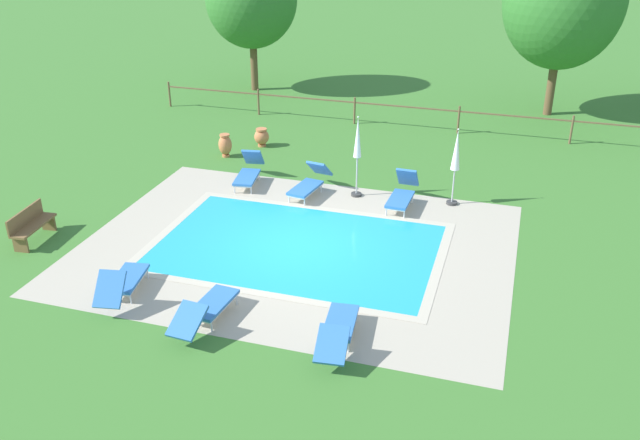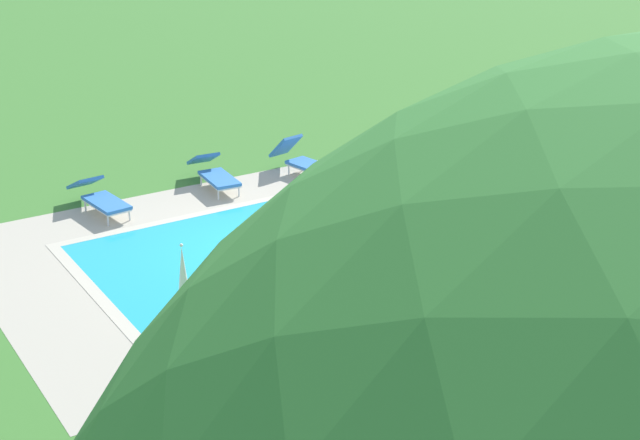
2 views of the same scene
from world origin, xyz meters
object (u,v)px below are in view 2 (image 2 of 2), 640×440
at_px(sun_lounger_north_near_steps, 253,323).
at_px(terracotta_urn_by_tree, 636,277).
at_px(sun_lounger_north_end, 215,173).
at_px(patio_umbrella_closed_row_west, 184,295).
at_px(patio_umbrella_closed_row_mid_west, 338,242).
at_px(sun_lounger_north_mid, 100,197).
at_px(wooden_bench_lawn_side, 467,150).
at_px(sun_lounger_north_far, 393,283).
at_px(sun_lounger_south_mid, 304,160).
at_px(sun_lounger_south_far, 491,261).

bearing_deg(sun_lounger_north_near_steps, terracotta_urn_by_tree, 161.45).
distance_m(sun_lounger_north_end, patio_umbrella_closed_row_west, 8.79).
xyz_separation_m(sun_lounger_north_end, patio_umbrella_closed_row_mid_west, (1.38, 7.40, 1.25)).
relative_size(sun_lounger_north_near_steps, patio_umbrella_closed_row_west, 0.81).
height_order(sun_lounger_north_mid, sun_lounger_north_end, sun_lounger_north_end).
relative_size(sun_lounger_north_end, wooden_bench_lawn_side, 1.37).
relative_size(sun_lounger_north_far, wooden_bench_lawn_side, 1.32).
distance_m(sun_lounger_north_far, sun_lounger_south_mid, 7.07).
bearing_deg(sun_lounger_south_far, sun_lounger_north_end, -74.29).
height_order(sun_lounger_south_mid, sun_lounger_south_far, sun_lounger_south_far).
bearing_deg(sun_lounger_north_mid, patio_umbrella_closed_row_mid_west, 101.47).
relative_size(sun_lounger_north_end, patio_umbrella_closed_row_west, 0.91).
relative_size(sun_lounger_north_far, sun_lounger_north_end, 0.96).
bearing_deg(sun_lounger_south_mid, sun_lounger_north_far, 71.49).
relative_size(patio_umbrella_closed_row_west, wooden_bench_lawn_side, 1.51).
distance_m(sun_lounger_north_end, wooden_bench_lawn_side, 6.35).
bearing_deg(sun_lounger_north_mid, sun_lounger_north_far, 112.22).
bearing_deg(patio_umbrella_closed_row_west, patio_umbrella_closed_row_mid_west, -175.35).
height_order(sun_lounger_north_far, patio_umbrella_closed_row_west, patio_umbrella_closed_row_west).
height_order(sun_lounger_north_far, patio_umbrella_closed_row_mid_west, patio_umbrella_closed_row_mid_west).
height_order(sun_lounger_north_far, sun_lounger_north_end, sun_lounger_north_far).
xyz_separation_m(sun_lounger_south_far, patio_umbrella_closed_row_west, (6.27, 0.28, 1.11)).
bearing_deg(sun_lounger_south_far, wooden_bench_lawn_side, -126.80).
relative_size(sun_lounger_north_mid, patio_umbrella_closed_row_west, 0.92).
bearing_deg(sun_lounger_north_end, wooden_bench_lawn_side, 160.66).
bearing_deg(sun_lounger_south_far, patio_umbrella_closed_row_west, 2.59).
height_order(sun_lounger_south_far, patio_umbrella_closed_row_mid_west, patio_umbrella_closed_row_mid_west).
height_order(sun_lounger_north_end, sun_lounger_south_mid, sun_lounger_south_mid).
relative_size(sun_lounger_north_mid, sun_lounger_north_far, 1.05).
bearing_deg(sun_lounger_south_mid, sun_lounger_north_end, -9.93).
bearing_deg(sun_lounger_south_far, sun_lounger_north_mid, -55.78).
bearing_deg(patio_umbrella_closed_row_mid_west, sun_lounger_south_mid, -117.30).
xyz_separation_m(sun_lounger_north_far, terracotta_urn_by_tree, (-3.74, 2.20, 0.05)).
height_order(sun_lounger_north_far, terracotta_urn_by_tree, sun_lounger_north_far).
bearing_deg(sun_lounger_north_far, sun_lounger_south_far, 173.03).
xyz_separation_m(sun_lounger_north_mid, sun_lounger_south_far, (-4.93, 7.24, 0.04)).
bearing_deg(sun_lounger_south_far, sun_lounger_north_far, -6.97).
relative_size(patio_umbrella_closed_row_mid_west, terracotta_urn_by_tree, 3.07).
relative_size(sun_lounger_north_far, terracotta_urn_by_tree, 2.51).
distance_m(sun_lounger_south_far, patio_umbrella_closed_row_mid_west, 3.65).
xyz_separation_m(sun_lounger_north_mid, sun_lounger_south_mid, (-5.10, 0.29, 0.03)).
relative_size(sun_lounger_north_mid, sun_lounger_south_mid, 1.06).
height_order(sun_lounger_north_mid, patio_umbrella_closed_row_mid_west, patio_umbrella_closed_row_mid_west).
height_order(sun_lounger_north_near_steps, sun_lounger_north_far, sun_lounger_north_near_steps).
bearing_deg(patio_umbrella_closed_row_mid_west, sun_lounger_north_mid, -78.53).
relative_size(sun_lounger_south_far, wooden_bench_lawn_side, 1.28).
distance_m(sun_lounger_north_far, wooden_bench_lawn_side, 7.80).
height_order(sun_lounger_north_mid, sun_lounger_south_far, sun_lounger_south_far).
xyz_separation_m(sun_lounger_south_mid, terracotta_urn_by_tree, (-1.50, 8.91, 0.05)).
height_order(sun_lounger_north_near_steps, patio_umbrella_closed_row_mid_west, patio_umbrella_closed_row_mid_west).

